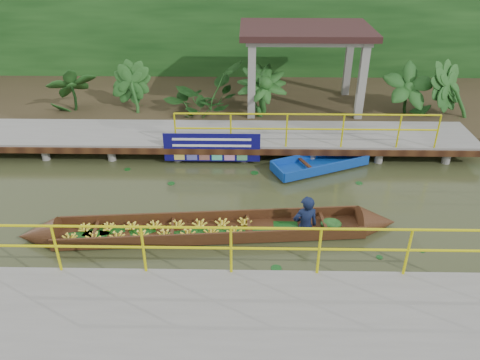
{
  "coord_description": "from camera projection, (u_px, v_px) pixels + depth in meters",
  "views": [
    {
      "loc": [
        1.08,
        -9.79,
        6.47
      ],
      "look_at": [
        0.9,
        0.5,
        0.6
      ],
      "focal_mm": 35.0,
      "sensor_mm": 36.0,
      "label": 1
    }
  ],
  "objects": [
    {
      "name": "blue_banner",
      "position": [
        212.0,
        147.0,
        13.6
      ],
      "size": [
        2.82,
        0.04,
        0.88
      ],
      "color": "#0E0B5B",
      "rests_on": "ground"
    },
    {
      "name": "near_dock",
      "position": [
        241.0,
        333.0,
        7.91
      ],
      "size": [
        18.0,
        2.4,
        1.73
      ],
      "color": "gray",
      "rests_on": "ground"
    },
    {
      "name": "ground",
      "position": [
        204.0,
        210.0,
        11.72
      ],
      "size": [
        80.0,
        80.0,
        0.0
      ],
      "primitive_type": "plane",
      "color": "#30341A",
      "rests_on": "ground"
    },
    {
      "name": "far_dock",
      "position": [
        213.0,
        136.0,
        14.46
      ],
      "size": [
        16.0,
        2.06,
        1.66
      ],
      "color": "gray",
      "rests_on": "ground"
    },
    {
      "name": "tropical_plants",
      "position": [
        253.0,
        90.0,
        15.64
      ],
      "size": [
        14.43,
        1.43,
        1.79
      ],
      "color": "#133B13",
      "rests_on": "ground"
    },
    {
      "name": "foliage_backdrop",
      "position": [
        222.0,
        37.0,
        19.42
      ],
      "size": [
        30.0,
        0.8,
        4.0
      ],
      "primitive_type": "cube",
      "color": "#133B13",
      "rests_on": "ground"
    },
    {
      "name": "vendor_boat",
      "position": [
        225.0,
        224.0,
        10.77
      ],
      "size": [
        8.76,
        1.58,
        2.04
      ],
      "rotation": [
        0.0,
        0.0,
        0.08
      ],
      "color": "#361D0E",
      "rests_on": "ground"
    },
    {
      "name": "pavilion",
      "position": [
        305.0,
        38.0,
        15.75
      ],
      "size": [
        4.4,
        3.0,
        3.0
      ],
      "color": "gray",
      "rests_on": "ground"
    },
    {
      "name": "moored_blue_boat",
      "position": [
        343.0,
        159.0,
        13.84
      ],
      "size": [
        3.32,
        2.1,
        0.78
      ],
      "rotation": [
        0.0,
        0.0,
        0.42
      ],
      "color": "#0E3A9C",
      "rests_on": "ground"
    },
    {
      "name": "land_strip",
      "position": [
        220.0,
        99.0,
        18.13
      ],
      "size": [
        30.0,
        8.0,
        0.45
      ],
      "primitive_type": "cube",
      "color": "#342A1A",
      "rests_on": "ground"
    }
  ]
}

